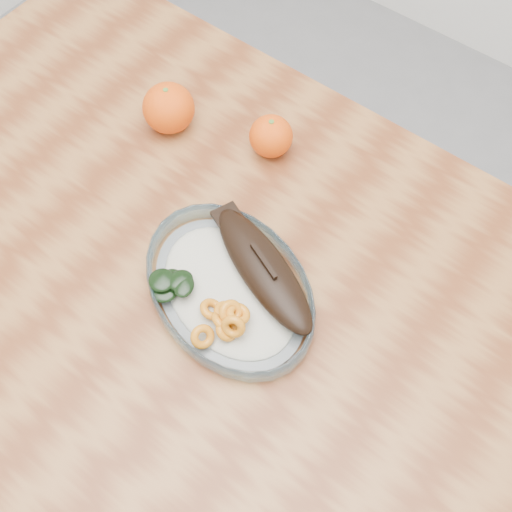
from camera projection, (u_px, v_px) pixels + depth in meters
name	position (u px, v px, depth m)	size (l,w,h in m)	color
ground	(218.00, 414.00, 1.56)	(3.00, 3.00, 0.00)	slate
dining_table	(196.00, 296.00, 0.99)	(1.20, 0.80, 0.75)	brown
plated_meal	(231.00, 287.00, 0.87)	(0.64, 0.64, 0.08)	white
orange_left	(169.00, 108.00, 1.00)	(0.08, 0.08, 0.08)	#EE3904
orange_right	(271.00, 136.00, 0.98)	(0.07, 0.07, 0.07)	#EE3904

